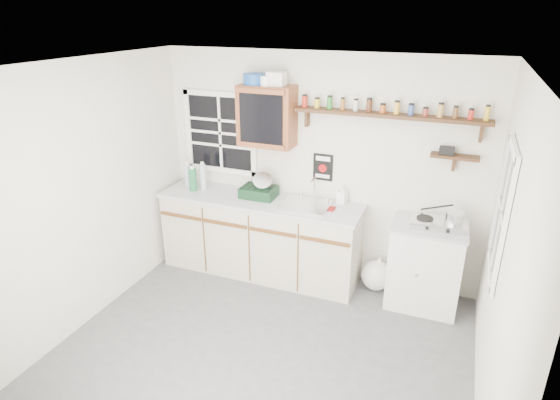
{
  "coord_description": "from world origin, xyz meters",
  "views": [
    {
      "loc": [
        1.41,
        -3.11,
        2.88
      ],
      "look_at": [
        -0.04,
        0.55,
        1.27
      ],
      "focal_mm": 30.0,
      "sensor_mm": 36.0,
      "label": 1
    }
  ],
  "objects": [
    {
      "name": "secondary_shelf",
      "position": [
        1.36,
        1.52,
        1.58
      ],
      "size": [
        0.45,
        0.16,
        0.24
      ],
      "color": "black",
      "rests_on": "wall_back"
    },
    {
      "name": "soap_bottle",
      "position": [
        0.3,
        1.52,
        1.02
      ],
      "size": [
        0.11,
        0.11,
        0.21
      ],
      "primitive_type": "imported",
      "rotation": [
        0.0,
        0.0,
        -0.24
      ],
      "color": "silver",
      "rests_on": "main_cabinet"
    },
    {
      "name": "window_right",
      "position": [
        1.79,
        0.55,
        1.45
      ],
      "size": [
        0.03,
        0.78,
        1.08
      ],
      "color": "black",
      "rests_on": "wall_back"
    },
    {
      "name": "hotplate",
      "position": [
        1.32,
        1.31,
        0.95
      ],
      "size": [
        0.55,
        0.32,
        0.08
      ],
      "rotation": [
        0.0,
        0.0,
        0.07
      ],
      "color": "silver",
      "rests_on": "right_cabinet"
    },
    {
      "name": "upper_cabinet",
      "position": [
        -0.55,
        1.44,
        1.82
      ],
      "size": [
        0.6,
        0.32,
        0.65
      ],
      "color": "brown",
      "rests_on": "wall_back"
    },
    {
      "name": "dish_rack",
      "position": [
        -0.6,
        1.36,
        1.01
      ],
      "size": [
        0.39,
        0.3,
        0.29
      ],
      "rotation": [
        0.0,
        0.0,
        0.01
      ],
      "color": "black",
      "rests_on": "main_cabinet"
    },
    {
      "name": "rag",
      "position": [
        0.21,
        1.3,
        0.93
      ],
      "size": [
        0.13,
        0.11,
        0.02
      ],
      "primitive_type": "cube",
      "rotation": [
        0.0,
        0.0,
        -0.04
      ],
      "color": "maroon",
      "rests_on": "main_cabinet"
    },
    {
      "name": "right_cabinet",
      "position": [
        1.25,
        1.32,
        0.46
      ],
      "size": [
        0.73,
        0.57,
        0.91
      ],
      "color": "silver",
      "rests_on": "floor"
    },
    {
      "name": "room",
      "position": [
        0.0,
        0.0,
        1.25
      ],
      "size": [
        3.64,
        3.24,
        2.54
      ],
      "color": "#4C4C4E",
      "rests_on": "ground"
    },
    {
      "name": "water_bottles",
      "position": [
        -1.42,
        1.31,
        1.06
      ],
      "size": [
        0.3,
        0.17,
        0.34
      ],
      "color": "#A9BDC6",
      "rests_on": "main_cabinet"
    },
    {
      "name": "sink",
      "position": [
        -0.05,
        1.3,
        0.93
      ],
      "size": [
        0.52,
        0.44,
        0.29
      ],
      "color": "silver",
      "rests_on": "main_cabinet"
    },
    {
      "name": "saucepan",
      "position": [
        1.45,
        1.31,
        1.03
      ],
      "size": [
        0.42,
        0.27,
        0.19
      ],
      "rotation": [
        0.0,
        0.0,
        -0.52
      ],
      "color": "silver",
      "rests_on": "hotplate"
    },
    {
      "name": "warning_sign",
      "position": [
        0.05,
        1.59,
        1.28
      ],
      "size": [
        0.22,
        0.02,
        0.3
      ],
      "color": "black",
      "rests_on": "wall_back"
    },
    {
      "name": "trash_bag",
      "position": [
        0.76,
        1.4,
        0.18
      ],
      "size": [
        0.37,
        0.34,
        0.43
      ],
      "color": "silver",
      "rests_on": "floor"
    },
    {
      "name": "main_cabinet",
      "position": [
        -0.58,
        1.3,
        0.46
      ],
      "size": [
        2.31,
        0.63,
        0.92
      ],
      "color": "#B9B099",
      "rests_on": "floor"
    },
    {
      "name": "upper_cabinet_clutter",
      "position": [
        -0.59,
        1.44,
        2.21
      ],
      "size": [
        0.46,
        0.24,
        0.14
      ],
      "color": "#18499F",
      "rests_on": "upper_cabinet"
    },
    {
      "name": "window_back",
      "position": [
        -1.2,
        1.59,
        1.55
      ],
      "size": [
        0.93,
        0.03,
        0.98
      ],
      "color": "black",
      "rests_on": "wall_back"
    },
    {
      "name": "spice_shelf",
      "position": [
        0.72,
        1.51,
        1.93
      ],
      "size": [
        1.91,
        0.18,
        0.35
      ],
      "color": "black",
      "rests_on": "wall_back"
    }
  ]
}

